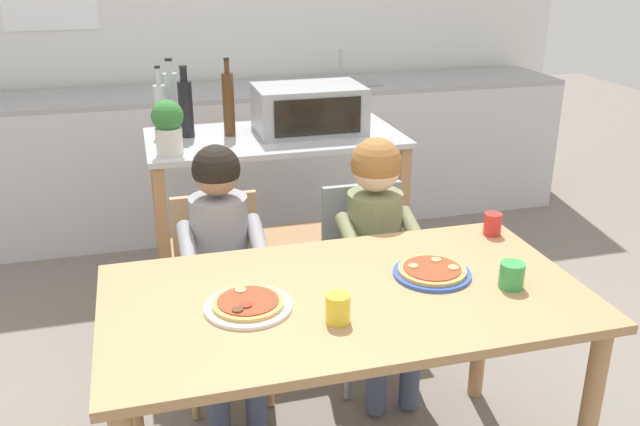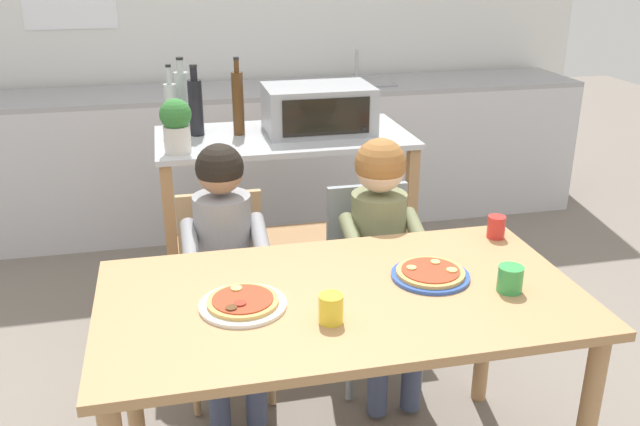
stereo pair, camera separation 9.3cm
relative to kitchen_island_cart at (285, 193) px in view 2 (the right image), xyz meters
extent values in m
plane|color=slate|center=(-0.05, -0.15, -0.61)|extent=(11.37, 11.37, 0.00)
cube|color=white|center=(-0.05, 1.61, 0.74)|extent=(4.94, 0.12, 2.70)
cube|color=silver|center=(-0.05, 1.20, -0.18)|extent=(4.44, 0.60, 0.87)
cube|color=#9E9EA3|center=(-0.05, 1.20, 0.27)|extent=(4.44, 0.60, 0.03)
cube|color=gray|center=(0.73, 1.20, 0.28)|extent=(0.40, 0.33, 0.02)
cylinder|color=#B7BABF|center=(0.73, 1.32, 0.39)|extent=(0.02, 0.02, 0.20)
cube|color=#B7BABF|center=(0.00, 0.00, 0.28)|extent=(1.19, 0.61, 0.02)
cube|color=#AD7F51|center=(0.00, 0.00, -0.30)|extent=(1.09, 0.56, 0.02)
cube|color=#AD7F51|center=(-0.55, -0.27, -0.17)|extent=(0.05, 0.05, 0.88)
cube|color=#AD7F51|center=(0.55, -0.27, -0.17)|extent=(0.05, 0.05, 0.88)
cube|color=#AD7F51|center=(-0.55, 0.27, -0.17)|extent=(0.05, 0.05, 0.88)
cube|color=#AD7F51|center=(0.55, 0.27, -0.17)|extent=(0.05, 0.05, 0.88)
cube|color=#999BA0|center=(0.17, 0.02, 0.41)|extent=(0.50, 0.33, 0.22)
cube|color=black|center=(0.17, -0.15, 0.41)|extent=(0.40, 0.01, 0.17)
cylinder|color=black|center=(0.35, -0.15, 0.34)|extent=(0.02, 0.01, 0.02)
cylinder|color=#ADB7B2|center=(-0.51, 0.14, 0.41)|extent=(0.06, 0.06, 0.23)
cylinder|color=#ADB7B2|center=(-0.51, 0.14, 0.57)|extent=(0.02, 0.02, 0.08)
cylinder|color=black|center=(-0.51, 0.14, 0.61)|extent=(0.03, 0.03, 0.01)
cylinder|color=black|center=(-0.40, 0.08, 0.42)|extent=(0.07, 0.07, 0.26)
cylinder|color=black|center=(-0.40, 0.08, 0.58)|extent=(0.03, 0.03, 0.06)
cylinder|color=black|center=(-0.40, 0.08, 0.62)|extent=(0.04, 0.04, 0.01)
cylinder|color=#ADB7B2|center=(-0.45, 0.22, 0.43)|extent=(0.07, 0.07, 0.27)
cylinder|color=#ADB7B2|center=(-0.45, 0.22, 0.60)|extent=(0.03, 0.03, 0.06)
cylinder|color=black|center=(-0.45, 0.22, 0.63)|extent=(0.03, 0.03, 0.01)
cylinder|color=#4C2D14|center=(-0.20, 0.05, 0.44)|extent=(0.05, 0.05, 0.29)
cylinder|color=#4C2D14|center=(-0.20, 0.05, 0.62)|extent=(0.02, 0.02, 0.06)
cylinder|color=black|center=(-0.20, 0.05, 0.65)|extent=(0.03, 0.03, 0.01)
cylinder|color=beige|center=(-0.49, -0.19, 0.35)|extent=(0.11, 0.11, 0.12)
sphere|color=#337533|center=(-0.49, -0.19, 0.46)|extent=(0.14, 0.14, 0.14)
cube|color=#AD7F51|center=(-0.05, -1.29, 0.12)|extent=(1.48, 0.80, 0.03)
cylinder|color=#AD7F51|center=(-0.73, -0.95, -0.26)|extent=(0.06, 0.06, 0.72)
cylinder|color=#AD7F51|center=(0.63, -0.95, -0.26)|extent=(0.06, 0.06, 0.72)
cube|color=tan|center=(-0.36, -0.66, -0.17)|extent=(0.36, 0.36, 0.04)
cube|color=tan|center=(-0.36, -0.50, 0.02)|extent=(0.34, 0.03, 0.38)
cylinder|color=tan|center=(-0.21, -0.81, -0.39)|extent=(0.03, 0.03, 0.42)
cylinder|color=tan|center=(-0.51, -0.81, -0.39)|extent=(0.03, 0.03, 0.42)
cylinder|color=tan|center=(-0.21, -0.51, -0.39)|extent=(0.03, 0.03, 0.42)
cylinder|color=tan|center=(-0.51, -0.51, -0.39)|extent=(0.03, 0.03, 0.42)
cube|color=gray|center=(0.26, -0.70, -0.17)|extent=(0.36, 0.36, 0.04)
cube|color=gray|center=(0.26, -0.54, 0.02)|extent=(0.34, 0.03, 0.38)
cylinder|color=gray|center=(0.41, -0.85, -0.39)|extent=(0.03, 0.03, 0.42)
cylinder|color=gray|center=(0.11, -0.85, -0.39)|extent=(0.03, 0.03, 0.42)
cylinder|color=gray|center=(0.41, -0.55, -0.39)|extent=(0.03, 0.03, 0.42)
cylinder|color=gray|center=(0.11, -0.55, -0.39)|extent=(0.03, 0.03, 0.42)
cube|color=#424C6B|center=(-0.29, -0.80, -0.13)|extent=(0.10, 0.30, 0.10)
cylinder|color=#424C6B|center=(-0.29, -0.93, -0.37)|extent=(0.08, 0.08, 0.44)
cube|color=#424C6B|center=(-0.43, -0.80, -0.13)|extent=(0.10, 0.30, 0.10)
cylinder|color=#424C6B|center=(-0.43, -0.93, -0.37)|extent=(0.08, 0.08, 0.44)
cylinder|color=gray|center=(-0.23, -0.76, 0.10)|extent=(0.06, 0.26, 0.15)
cylinder|color=gray|center=(-0.49, -0.76, 0.10)|extent=(0.06, 0.26, 0.15)
cylinder|color=gray|center=(-0.36, -0.66, 0.06)|extent=(0.22, 0.22, 0.39)
sphere|color=#A37556|center=(-0.36, -0.66, 0.35)|extent=(0.17, 0.17, 0.17)
sphere|color=black|center=(-0.36, -0.66, 0.36)|extent=(0.18, 0.18, 0.18)
cube|color=#424C6B|center=(0.33, -0.84, -0.13)|extent=(0.10, 0.30, 0.10)
cylinder|color=#424C6B|center=(0.33, -0.97, -0.37)|extent=(0.08, 0.08, 0.44)
cube|color=#424C6B|center=(0.19, -0.84, -0.13)|extent=(0.10, 0.30, 0.10)
cylinder|color=#424C6B|center=(0.19, -0.97, -0.37)|extent=(0.08, 0.08, 0.44)
cylinder|color=#7A7F56|center=(0.39, -0.80, 0.08)|extent=(0.06, 0.26, 0.15)
cylinder|color=#7A7F56|center=(0.13, -0.80, 0.08)|extent=(0.06, 0.26, 0.15)
cylinder|color=#7A7F56|center=(0.26, -0.70, 0.05)|extent=(0.22, 0.22, 0.36)
sphere|color=beige|center=(0.26, -0.70, 0.33)|extent=(0.19, 0.19, 0.19)
sphere|color=#9E6633|center=(0.26, -0.70, 0.35)|extent=(0.20, 0.20, 0.20)
cylinder|color=white|center=(-0.36, -1.31, 0.14)|extent=(0.26, 0.26, 0.01)
cylinder|color=tan|center=(-0.36, -1.31, 0.15)|extent=(0.21, 0.21, 0.01)
cylinder|color=#B23D23|center=(-0.36, -1.31, 0.16)|extent=(0.18, 0.18, 0.00)
cylinder|color=maroon|center=(-0.37, -1.34, 0.16)|extent=(0.04, 0.04, 0.01)
cylinder|color=#DBC666|center=(-0.37, -1.24, 0.16)|extent=(0.03, 0.03, 0.01)
cylinder|color=#563319|center=(-0.39, -1.36, 0.16)|extent=(0.03, 0.03, 0.01)
cylinder|color=#3356B7|center=(0.26, -1.25, 0.14)|extent=(0.25, 0.25, 0.01)
cylinder|color=tan|center=(0.26, -1.25, 0.15)|extent=(0.22, 0.22, 0.01)
cylinder|color=#B23D23|center=(0.26, -1.25, 0.16)|extent=(0.19, 0.19, 0.00)
cylinder|color=#DBC666|center=(0.32, -1.27, 0.16)|extent=(0.03, 0.03, 0.01)
cylinder|color=#DBC666|center=(0.29, -1.20, 0.16)|extent=(0.03, 0.03, 0.01)
cylinder|color=#DBC666|center=(0.20, -1.23, 0.16)|extent=(0.03, 0.03, 0.01)
cylinder|color=red|center=(0.61, -1.00, 0.17)|extent=(0.06, 0.06, 0.08)
cylinder|color=yellow|center=(-0.12, -1.45, 0.18)|extent=(0.07, 0.07, 0.08)
cylinder|color=green|center=(0.46, -1.39, 0.17)|extent=(0.08, 0.08, 0.08)
camera|label=1|loc=(-0.62, -3.06, 1.13)|focal=38.30mm
camera|label=2|loc=(-0.53, -3.09, 1.13)|focal=38.30mm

